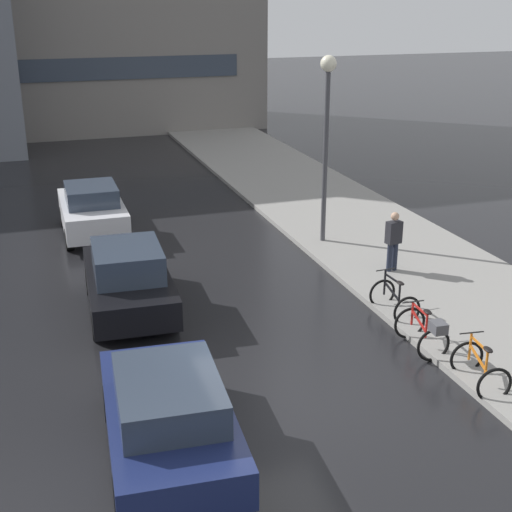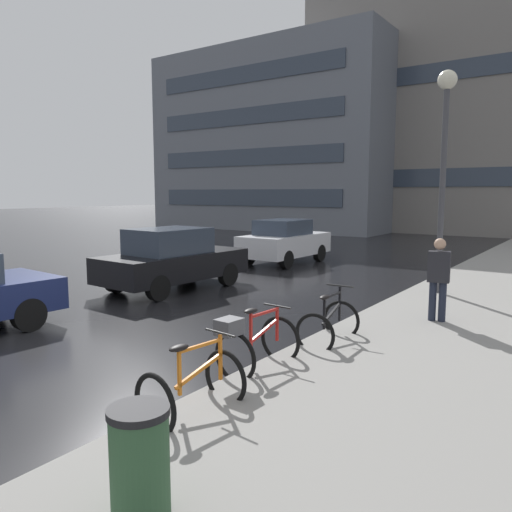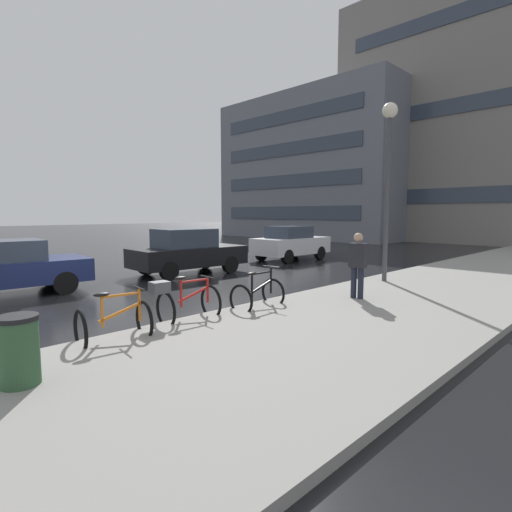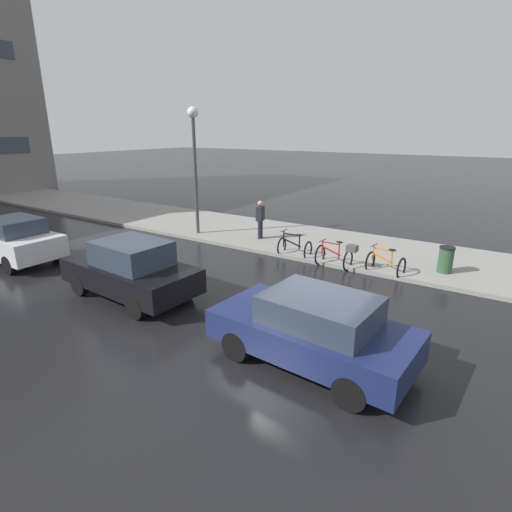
# 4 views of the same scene
# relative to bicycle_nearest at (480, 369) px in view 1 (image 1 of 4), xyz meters

# --- Properties ---
(ground_plane) EXTENTS (140.00, 140.00, 0.00)m
(ground_plane) POSITION_rel_bicycle_nearest_xyz_m (-3.90, 0.66, -0.39)
(ground_plane) COLOR black
(sidewalk_kerb) EXTENTS (4.80, 60.00, 0.14)m
(sidewalk_kerb) POSITION_rel_bicycle_nearest_xyz_m (2.10, 10.66, -0.32)
(sidewalk_kerb) COLOR gray
(sidewalk_kerb) RESTS_ON ground
(bicycle_nearest) EXTENTS (0.83, 1.20, 0.95)m
(bicycle_nearest) POSITION_rel_bicycle_nearest_xyz_m (0.00, 0.00, 0.00)
(bicycle_nearest) COLOR black
(bicycle_nearest) RESTS_ON ground
(bicycle_second) EXTENTS (0.80, 1.41, 0.99)m
(bicycle_second) POSITION_rel_bicycle_nearest_xyz_m (-0.26, 1.56, 0.11)
(bicycle_second) COLOR black
(bicycle_second) RESTS_ON ground
(bicycle_third) EXTENTS (0.75, 1.17, 1.00)m
(bicycle_third) POSITION_rel_bicycle_nearest_xyz_m (0.03, 3.39, -0.00)
(bicycle_third) COLOR black
(bicycle_third) RESTS_ON ground
(car_navy) EXTENTS (2.21, 4.22, 1.51)m
(car_navy) POSITION_rel_bicycle_nearest_xyz_m (-6.02, -0.26, 0.38)
(car_navy) COLOR navy
(car_navy) RESTS_ON ground
(car_black) EXTENTS (2.07, 4.23, 1.67)m
(car_black) POSITION_rel_bicycle_nearest_xyz_m (-5.76, 5.54, 0.43)
(car_black) COLOR black
(car_black) RESTS_ON ground
(car_white) EXTENTS (1.87, 3.84, 1.62)m
(car_white) POSITION_rel_bicycle_nearest_xyz_m (-5.92, 11.56, 0.42)
(car_white) COLOR silver
(car_white) RESTS_ON ground
(pedestrian) EXTENTS (0.44, 0.31, 1.75)m
(pedestrian) POSITION_rel_bicycle_nearest_xyz_m (1.21, 5.66, 0.60)
(pedestrian) COLOR #1E2333
(pedestrian) RESTS_ON ground
(streetlamp) EXTENTS (0.46, 0.46, 5.48)m
(streetlamp) POSITION_rel_bicycle_nearest_xyz_m (0.46, 8.51, 3.47)
(streetlamp) COLOR #424247
(streetlamp) RESTS_ON ground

